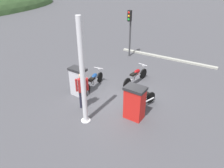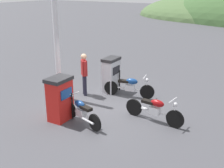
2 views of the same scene
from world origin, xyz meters
TOP-DOWN VIEW (x-y plane):
  - ground_plane at (0.00, 0.00)m, footprint 120.00×120.00m
  - fuel_pump_near at (-0.59, -1.60)m, footprint 0.66×0.88m
  - fuel_pump_far at (-0.59, 1.61)m, footprint 0.57×0.88m
  - motorcycle_near_pump at (0.19, -1.47)m, footprint 1.81×0.76m
  - motorcycle_far_pump at (0.38, 1.45)m, footprint 2.06×0.71m
  - motorcycle_extra at (2.16, -0.08)m, footprint 2.15×0.56m
  - attendant_person at (-1.30, 0.67)m, footprint 0.48×0.45m
  - roadside_traffic_light at (5.44, 2.42)m, footprint 0.38×0.25m
  - canopy_support_pole at (-2.00, -0.09)m, footprint 0.40×0.40m
  - road_edge_kerb at (6.57, 0.00)m, footprint 0.77×6.82m

SIDE VIEW (x-z plane):
  - ground_plane at x=0.00m, z-range 0.00..0.00m
  - road_edge_kerb at x=6.57m, z-range 0.00..0.12m
  - motorcycle_far_pump at x=0.38m, z-range -0.03..0.90m
  - motorcycle_extra at x=2.16m, z-range -0.02..0.92m
  - motorcycle_near_pump at x=0.19m, z-range -0.01..0.91m
  - fuel_pump_far at x=-0.59m, z-range 0.01..1.49m
  - fuel_pump_near at x=-0.59m, z-range 0.01..1.51m
  - attendant_person at x=-1.30m, z-range 0.14..1.88m
  - canopy_support_pole at x=-2.00m, z-range -0.08..4.27m
  - roadside_traffic_light at x=5.44m, z-range 0.62..3.85m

